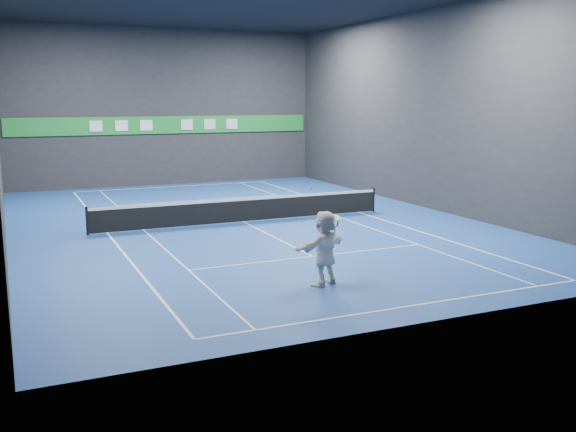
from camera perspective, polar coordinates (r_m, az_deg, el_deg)
name	(u,v)px	position (r m, az deg, el deg)	size (l,w,h in m)	color
ground	(244,222)	(26.46, -3.93, -0.55)	(26.00, 26.00, 0.00)	#1A4392
wall_back	(166,108)	(38.46, -10.81, 9.45)	(18.00, 0.10, 9.00)	#272729
wall_front	(448,122)	(14.49, 14.07, 8.08)	(18.00, 0.10, 9.00)	#272729
wall_right	(428,110)	(30.28, 12.37, 9.19)	(0.10, 26.00, 9.00)	#272729
baseline_near	(412,306)	(16.16, 10.92, -7.84)	(10.98, 0.08, 0.01)	white
baseline_far	(173,187)	(37.71, -10.19, 2.60)	(10.98, 0.08, 0.01)	white
sideline_doubles_left	(107,233)	(25.15, -15.76, -1.49)	(0.08, 23.78, 0.01)	white
sideline_doubles_right	(360,213)	(28.78, 6.38, 0.31)	(0.08, 23.78, 0.01)	white
sideline_singles_left	(144,230)	(25.37, -12.68, -1.24)	(0.06, 23.78, 0.01)	white
sideline_singles_right	(332,215)	(28.11, 3.95, 0.11)	(0.06, 23.78, 0.01)	white
service_line_near	(313,256)	(20.71, 2.20, -3.61)	(8.23, 0.06, 0.01)	white
service_line_far	(200,200)	(32.46, -7.84, 1.42)	(8.23, 0.06, 0.01)	white
center_service_line	(244,222)	(26.46, -3.93, -0.54)	(0.06, 12.80, 0.01)	white
player	(325,248)	(17.39, 3.28, -2.86)	(1.90, 0.61, 2.05)	white
tennis_ball	(311,189)	(16.94, 2.07, 2.45)	(0.06, 0.06, 0.06)	#BEEB27
tennis_net	(244,209)	(26.37, -3.95, 0.61)	(12.50, 0.10, 1.07)	black
sponsor_banner	(167,125)	(38.42, -10.74, 7.96)	(17.64, 0.11, 1.00)	#1E8B32
tennis_racket	(334,223)	(17.44, 4.11, -0.65)	(0.44, 0.33, 0.64)	red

